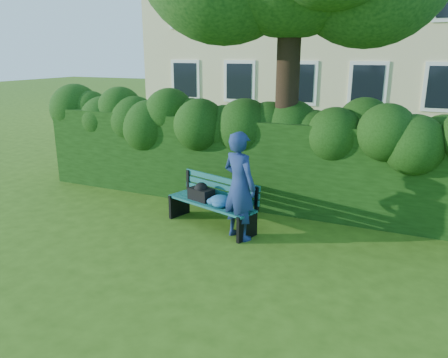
% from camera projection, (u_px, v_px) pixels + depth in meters
% --- Properties ---
extents(ground, '(80.00, 80.00, 0.00)m').
position_uv_depth(ground, '(209.00, 242.00, 7.39)').
color(ground, '#345512').
rests_on(ground, ground).
extents(hedge, '(10.00, 1.00, 1.80)m').
position_uv_depth(hedge, '(256.00, 162.00, 9.06)').
color(hedge, black).
rests_on(hedge, ground).
extents(park_bench, '(1.87, 1.05, 0.89)m').
position_uv_depth(park_bench, '(213.00, 200.00, 7.92)').
color(park_bench, '#0D4540').
rests_on(park_bench, ground).
extents(man_reading, '(0.80, 0.67, 1.86)m').
position_uv_depth(man_reading, '(239.00, 186.00, 7.32)').
color(man_reading, navy).
rests_on(man_reading, ground).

